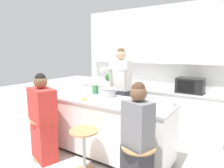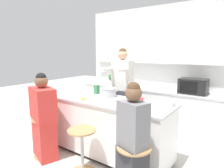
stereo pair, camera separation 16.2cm
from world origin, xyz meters
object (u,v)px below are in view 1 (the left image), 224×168
at_px(fruit_bowl, 168,102).
at_px(coffee_cup_far, 142,100).
at_px(person_seated_near, 137,146).
at_px(cooking_pot, 108,92).
at_px(person_cooking, 120,94).
at_px(person_wrapped_blanket, 43,120).
at_px(juice_carton, 95,89).
at_px(microwave, 190,85).
at_px(kitchen_island, 110,127).
at_px(potted_plant, 109,78).
at_px(bar_stool_center, 84,149).
at_px(banana_bunch, 84,99).
at_px(bar_stool_leftmost, 44,136).
at_px(coffee_cup_near, 135,106).

height_order(fruit_bowl, coffee_cup_far, coffee_cup_far).
bearing_deg(fruit_bowl, person_seated_near, -94.46).
height_order(cooking_pot, fruit_bowl, cooking_pot).
relative_size(person_cooking, person_seated_near, 1.28).
height_order(person_wrapped_blanket, person_seated_near, person_seated_near).
distance_m(juice_carton, microwave, 1.84).
bearing_deg(microwave, person_cooking, -148.09).
bearing_deg(microwave, kitchen_island, -123.39).
bearing_deg(juice_carton, potted_plant, 112.45).
height_order(bar_stool_center, person_cooking, person_cooking).
distance_m(person_cooking, microwave, 1.36).
relative_size(coffee_cup_far, banana_bunch, 0.76).
bearing_deg(banana_bunch, kitchen_island, 33.16).
height_order(person_wrapped_blanket, juice_carton, person_wrapped_blanket).
height_order(coffee_cup_far, potted_plant, potted_plant).
bearing_deg(person_cooking, fruit_bowl, -23.90).
xyz_separation_m(bar_stool_leftmost, person_cooking, (0.62, 1.36, 0.52)).
xyz_separation_m(kitchen_island, bar_stool_leftmost, (-0.83, -0.65, -0.10)).
relative_size(kitchen_island, bar_stool_leftmost, 3.19).
height_order(fruit_bowl, juice_carton, juice_carton).
distance_m(person_seated_near, juice_carton, 1.64).
distance_m(bar_stool_center, person_cooking, 1.47).
distance_m(bar_stool_leftmost, juice_carton, 1.17).
bearing_deg(microwave, cooking_pot, -131.59).
distance_m(person_wrapped_blanket, juice_carton, 1.06).
relative_size(bar_stool_center, microwave, 1.29).
height_order(kitchen_island, microwave, microwave).
height_order(person_seated_near, microwave, person_seated_near).
relative_size(cooking_pot, fruit_bowl, 1.56).
bearing_deg(juice_carton, banana_bunch, -73.99).
bearing_deg(kitchen_island, person_wrapped_blanket, -140.40).
bearing_deg(cooking_pot, kitchen_island, -52.60).
xyz_separation_m(person_seated_near, microwave, (0.13, 2.10, 0.41)).
distance_m(bar_stool_center, person_seated_near, 0.86).
xyz_separation_m(bar_stool_leftmost, bar_stool_center, (0.83, 0.00, 0.00)).
distance_m(coffee_cup_near, potted_plant, 2.30).
height_order(bar_stool_center, person_seated_near, person_seated_near).
height_order(kitchen_island, person_cooking, person_cooking).
relative_size(person_seated_near, coffee_cup_far, 13.34).
relative_size(kitchen_island, juice_carton, 11.76).
distance_m(cooking_pot, banana_bunch, 0.46).
xyz_separation_m(cooking_pot, fruit_bowl, (1.03, 0.02, -0.04)).
relative_size(kitchen_island, fruit_bowl, 9.33).
distance_m(bar_stool_leftmost, fruit_bowl, 2.01).
relative_size(kitchen_island, banana_bunch, 15.22).
bearing_deg(coffee_cup_far, bar_stool_center, -126.15).
bearing_deg(coffee_cup_far, person_wrapped_blanket, -150.74).
height_order(bar_stool_center, coffee_cup_near, coffee_cup_near).
bearing_deg(bar_stool_leftmost, bar_stool_center, 0.14).
xyz_separation_m(bar_stool_leftmost, juice_carton, (0.35, 0.91, 0.65)).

